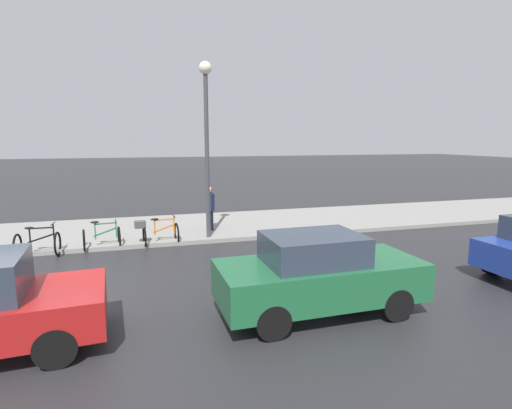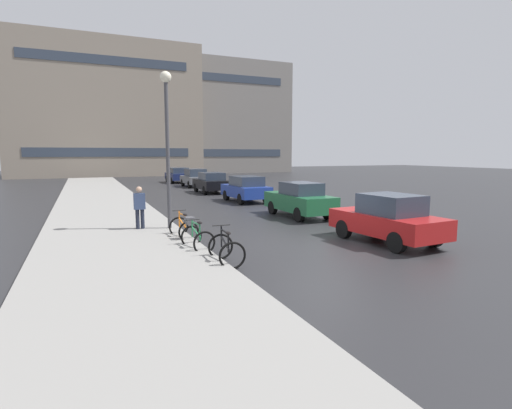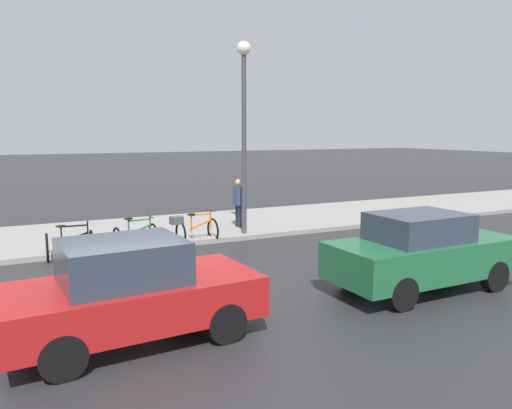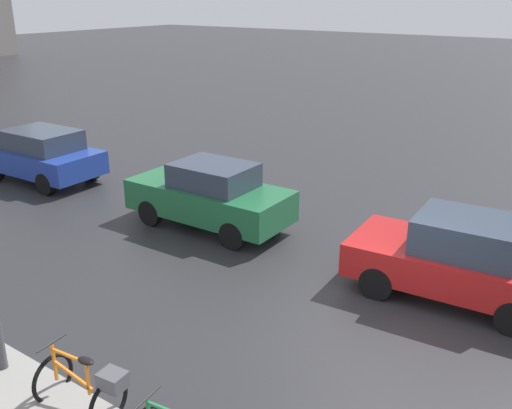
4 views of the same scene
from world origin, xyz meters
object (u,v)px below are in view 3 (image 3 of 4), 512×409
car_green (422,252)px  pedestrian (239,202)px  bicycle_nearest (70,244)px  car_red (131,291)px  bicycle_third (192,228)px  streetlamp (244,109)px  bicycle_second (135,236)px

car_green → pedestrian: size_ratio=2.36×
bicycle_nearest → car_green: size_ratio=0.29×
car_red → pedestrian: pedestrian is taller
bicycle_nearest → car_green: (5.81, 6.28, 0.40)m
pedestrian → bicycle_nearest: bearing=-74.4°
car_green → pedestrian: pedestrian is taller
bicycle_nearest → bicycle_third: 3.41m
car_green → streetlamp: bearing=-169.7°
car_red → bicycle_nearest: bearing=-176.5°
bicycle_nearest → car_red: 5.78m
bicycle_third → streetlamp: bearing=95.6°
bicycle_nearest → pedestrian: (-1.51, 5.40, 0.57)m
bicycle_nearest → bicycle_second: bearing=99.9°
bicycle_nearest → pedestrian: 5.64m
bicycle_second → car_red: bearing=-12.9°
car_green → bicycle_second: bearing=-143.5°
bicycle_nearest → streetlamp: size_ratio=0.20×
bicycle_second → bicycle_third: (0.01, 1.65, 0.09)m
bicycle_third → pedestrian: size_ratio=0.81×
bicycle_third → car_green: (6.11, 2.88, 0.33)m
pedestrian → bicycle_third: bearing=-58.9°
car_green → streetlamp: (-6.28, -1.14, 3.11)m
bicycle_third → streetlamp: (-0.17, 1.74, 3.43)m
bicycle_second → car_red: 6.24m
bicycle_nearest → bicycle_second: (-0.30, 1.74, -0.01)m
car_red → streetlamp: bearing=142.5°
bicycle_second → pedestrian: (-1.21, 3.66, 0.58)m
bicycle_second → streetlamp: 4.89m
bicycle_nearest → car_red: bearing=3.5°
car_green → streetlamp: size_ratio=0.69×
bicycle_second → car_green: size_ratio=0.29×
bicycle_second → car_green: car_green is taller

